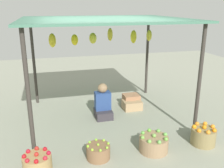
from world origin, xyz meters
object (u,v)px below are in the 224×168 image
(wooden_crate_near_vendor, at_px, (131,100))
(wooden_crate_stacked_rear, at_px, (132,105))
(basket_oranges, at_px, (203,136))
(basket_limes, at_px, (98,152))
(basket_green_apples, at_px, (154,143))
(basket_red_apples, at_px, (37,162))
(vendor_person, at_px, (103,104))

(wooden_crate_near_vendor, xyz_separation_m, wooden_crate_stacked_rear, (-0.04, -0.18, -0.05))
(wooden_crate_near_vendor, bearing_deg, wooden_crate_stacked_rear, -102.24)
(wooden_crate_stacked_rear, bearing_deg, basket_oranges, -68.70)
(basket_limes, distance_m, basket_green_apples, 0.96)
(basket_red_apples, xyz_separation_m, basket_oranges, (2.87, 0.02, 0.03))
(basket_red_apples, xyz_separation_m, basket_green_apples, (1.92, 0.04, 0.01))
(basket_green_apples, distance_m, wooden_crate_near_vendor, 2.02)
(basket_oranges, xyz_separation_m, wooden_crate_stacked_rear, (-0.71, 1.83, -0.06))
(basket_red_apples, bearing_deg, wooden_crate_stacked_rear, 40.64)
(basket_green_apples, relative_size, wooden_crate_near_vendor, 1.30)
(vendor_person, xyz_separation_m, basket_red_apples, (-1.38, -1.59, -0.17))
(basket_limes, xyz_separation_m, wooden_crate_near_vendor, (1.24, 1.97, 0.03))
(wooden_crate_near_vendor, bearing_deg, basket_limes, -122.24)
(vendor_person, distance_m, basket_oranges, 2.17)
(basket_red_apples, bearing_deg, basket_oranges, 0.39)
(vendor_person, height_order, basket_oranges, vendor_person)
(wooden_crate_near_vendor, bearing_deg, vendor_person, -151.74)
(wooden_crate_stacked_rear, bearing_deg, wooden_crate_near_vendor, 77.76)
(basket_red_apples, relative_size, basket_green_apples, 0.88)
(basket_oranges, bearing_deg, basket_limes, 178.66)
(basket_limes, distance_m, wooden_crate_near_vendor, 2.33)
(wooden_crate_stacked_rear, bearing_deg, vendor_person, -161.60)
(basket_limes, height_order, wooden_crate_near_vendor, wooden_crate_near_vendor)
(basket_red_apples, height_order, basket_green_apples, basket_green_apples)
(basket_red_apples, distance_m, basket_limes, 0.96)
(vendor_person, relative_size, basket_red_apples, 1.79)
(basket_red_apples, height_order, wooden_crate_stacked_rear, basket_red_apples)
(basket_oranges, xyz_separation_m, wooden_crate_near_vendor, (-0.68, 2.01, -0.01))
(basket_red_apples, height_order, wooden_crate_near_vendor, basket_red_apples)
(basket_red_apples, bearing_deg, wooden_crate_near_vendor, 42.77)
(basket_oranges, relative_size, wooden_crate_stacked_rear, 1.01)
(wooden_crate_stacked_rear, bearing_deg, basket_limes, -123.91)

